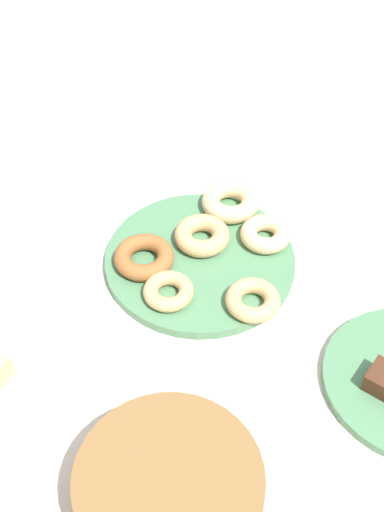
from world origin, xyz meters
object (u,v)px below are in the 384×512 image
object	(u,v)px
basket	(169,493)
donut_3	(230,202)
donut_plate	(200,260)
donut_4	(265,234)
donut_5	(202,235)
donut_0	(253,300)
donut_2	(168,291)
donut_1	(144,257)

from	to	relation	value
basket	donut_3	bearing A→B (deg)	-75.38
donut_plate	donut_4	world-z (taller)	donut_4
donut_plate	donut_4	xyz separation A→B (m)	(-0.08, -0.08, 0.02)
donut_3	donut_5	bearing A→B (deg)	83.53
donut_3	basket	xyz separation A→B (m)	(-0.13, 0.49, 0.01)
donut_0	basket	xyz separation A→B (m)	(-0.02, 0.31, 0.02)
donut_3	donut_0	bearing A→B (deg)	121.16
donut_plate	donut_2	bearing A→B (deg)	84.28
donut_plate	donut_0	bearing A→B (deg)	152.08
donut_4	basket	world-z (taller)	basket
donut_4	donut_5	world-z (taller)	donut_5
donut_plate	donut_3	bearing A→B (deg)	-89.83
donut_0	donut_3	world-z (taller)	donut_3
basket	donut_0	bearing A→B (deg)	-86.41
donut_plate	donut_1	bearing A→B (deg)	33.52
donut_4	basket	bearing A→B (deg)	96.34
donut_5	basket	bearing A→B (deg)	109.10
donut_2	basket	bearing A→B (deg)	116.32
donut_0	donut_4	world-z (taller)	donut_4
donut_0	donut_2	bearing A→B (deg)	16.44
donut_5	donut_1	bearing A→B (deg)	52.07
donut_1	donut_3	world-z (taller)	donut_3
donut_1	donut_3	xyz separation A→B (m)	(-0.07, -0.17, 0.00)
donut_0	donut_3	distance (m)	0.21
donut_2	donut_5	bearing A→B (deg)	-89.31
donut_2	donut_4	xyz separation A→B (m)	(-0.09, -0.17, 0.00)
donut_2	donut_5	distance (m)	0.12
donut_3	donut_4	bearing A→B (deg)	149.54
donut_1	donut_4	world-z (taller)	same
donut_0	basket	bearing A→B (deg)	93.59
donut_3	donut_4	size ratio (longest dim) A/B	1.20
donut_0	donut_2	size ratio (longest dim) A/B	1.07
donut_0	donut_4	size ratio (longest dim) A/B	1.00
donut_5	donut_2	bearing A→B (deg)	90.69
donut_plate	donut_1	distance (m)	0.09
donut_2	donut_4	size ratio (longest dim) A/B	0.93
donut_0	donut_1	distance (m)	0.18
donut_plate	donut_1	xyz separation A→B (m)	(0.07, 0.05, 0.02)
donut_2	donut_3	size ratio (longest dim) A/B	0.78
donut_0	donut_2	xyz separation A→B (m)	(0.12, 0.03, -0.00)
donut_4	basket	distance (m)	0.45
basket	donut_1	bearing A→B (deg)	-58.12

